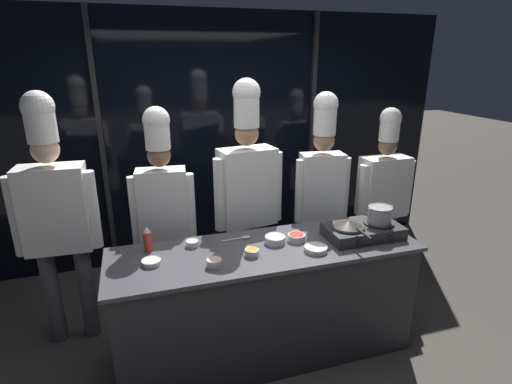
{
  "coord_description": "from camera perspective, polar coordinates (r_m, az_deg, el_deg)",
  "views": [
    {
      "loc": [
        -0.85,
        -2.48,
        2.24
      ],
      "look_at": [
        0.0,
        0.25,
        1.26
      ],
      "focal_mm": 28.0,
      "sensor_mm": 36.0,
      "label": 1
    }
  ],
  "objects": [
    {
      "name": "chef_head",
      "position": [
        3.35,
        -26.74,
        -2.2
      ],
      "size": [
        0.62,
        0.27,
        2.02
      ],
      "rotation": [
        0.0,
        0.0,
        3.1
      ],
      "color": "#4C4C51",
      "rests_on": "ground_plane"
    },
    {
      "name": "demo_counter",
      "position": [
        3.17,
        1.39,
        -15.33
      ],
      "size": [
        2.27,
        0.69,
        0.91
      ],
      "color": "#2D2D30",
      "rests_on": "ground_plane"
    },
    {
      "name": "prep_bowl_chicken",
      "position": [
        2.7,
        -6.0,
        -9.96
      ],
      "size": [
        0.1,
        0.1,
        0.05
      ],
      "color": "silver",
      "rests_on": "demo_counter"
    },
    {
      "name": "serving_spoon_slotted",
      "position": [
        3.08,
        -2.02,
        -6.56
      ],
      "size": [
        0.24,
        0.05,
        0.02
      ],
      "color": "#B2B5BA",
      "rests_on": "demo_counter"
    },
    {
      "name": "prep_bowl_bean_sprouts",
      "position": [
        2.92,
        8.54,
        -7.96
      ],
      "size": [
        0.17,
        0.17,
        0.04
      ],
      "color": "silver",
      "rests_on": "demo_counter"
    },
    {
      "name": "portable_stove",
      "position": [
        3.19,
        15.05,
        -5.39
      ],
      "size": [
        0.58,
        0.33,
        0.11
      ],
      "color": "#28282B",
      "rests_on": "demo_counter"
    },
    {
      "name": "prep_bowl_noodles",
      "position": [
        2.99,
        -9.09,
        -7.2
      ],
      "size": [
        0.09,
        0.09,
        0.04
      ],
      "color": "silver",
      "rests_on": "demo_counter"
    },
    {
      "name": "frying_pan",
      "position": [
        3.09,
        13.11,
        -4.47
      ],
      "size": [
        0.25,
        0.43,
        0.05
      ],
      "color": "#38332D",
      "rests_on": "portable_stove"
    },
    {
      "name": "chef_sous",
      "position": [
        3.34,
        -13.18,
        -1.55
      ],
      "size": [
        0.52,
        0.24,
        1.88
      ],
      "rotation": [
        0.0,
        0.0,
        3.04
      ],
      "color": "#2D3856",
      "rests_on": "ground_plane"
    },
    {
      "name": "squeeze_bottle_chili",
      "position": [
        2.96,
        -15.23,
        -6.58
      ],
      "size": [
        0.06,
        0.06,
        0.19
      ],
      "color": "red",
      "rests_on": "demo_counter"
    },
    {
      "name": "chef_apprentice",
      "position": [
        4.1,
        17.72,
        0.4
      ],
      "size": [
        0.61,
        0.26,
        1.79
      ],
      "rotation": [
        0.0,
        0.0,
        3.18
      ],
      "color": "#2D3856",
      "rests_on": "ground_plane"
    },
    {
      "name": "window_wall_back",
      "position": [
        4.48,
        -6.04,
        7.33
      ],
      "size": [
        5.47,
        0.09,
        2.7
      ],
      "color": "black",
      "rests_on": "ground_plane"
    },
    {
      "name": "prep_bowl_rice",
      "position": [
        2.8,
        -14.74,
        -9.63
      ],
      "size": [
        0.13,
        0.13,
        0.03
      ],
      "color": "silver",
      "rests_on": "demo_counter"
    },
    {
      "name": "prep_bowl_carrots",
      "position": [
        2.82,
        -0.58,
        -8.55
      ],
      "size": [
        0.1,
        0.1,
        0.05
      ],
      "color": "silver",
      "rests_on": "demo_counter"
    },
    {
      "name": "chef_line",
      "position": [
        3.43,
        -1.26,
        0.83
      ],
      "size": [
        0.62,
        0.31,
        2.08
      ],
      "rotation": [
        0.0,
        0.0,
        3.29
      ],
      "color": "#2D3856",
      "rests_on": "ground_plane"
    },
    {
      "name": "ground_plane",
      "position": [
        3.45,
        1.33,
        -21.62
      ],
      "size": [
        24.0,
        24.0,
        0.0
      ],
      "primitive_type": "plane",
      "color": "#47423D"
    },
    {
      "name": "prep_bowl_chili_flakes",
      "position": [
        3.05,
        5.81,
        -6.4
      ],
      "size": [
        0.14,
        0.14,
        0.05
      ],
      "color": "silver",
      "rests_on": "demo_counter"
    },
    {
      "name": "prep_bowl_garlic",
      "position": [
        3.01,
        2.75,
        -6.7
      ],
      "size": [
        0.16,
        0.16,
        0.05
      ],
      "color": "silver",
      "rests_on": "demo_counter"
    },
    {
      "name": "stock_pot",
      "position": [
        3.22,
        17.26,
        -3.04
      ],
      "size": [
        0.21,
        0.18,
        0.13
      ],
      "color": "#93969B",
      "rests_on": "portable_stove"
    },
    {
      "name": "chef_pastry",
      "position": [
        3.67,
        9.36,
        1.39
      ],
      "size": [
        0.5,
        0.25,
        1.96
      ],
      "rotation": [
        0.0,
        0.0,
        3.02
      ],
      "color": "#4C4C51",
      "rests_on": "ground_plane"
    }
  ]
}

